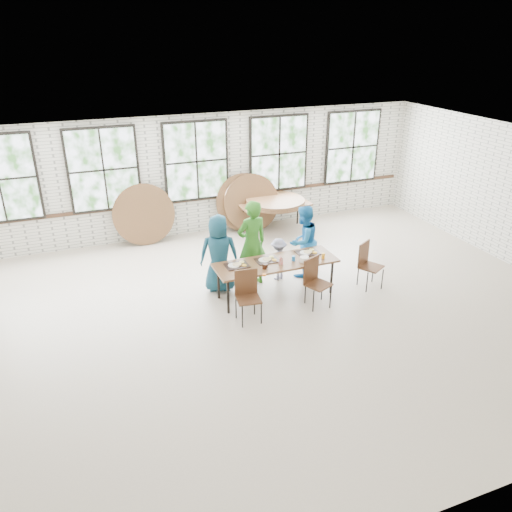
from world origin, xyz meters
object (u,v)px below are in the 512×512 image
(chair_near_left, at_px, (247,291))
(storage_table, at_px, (275,206))
(dining_table, at_px, (276,264))
(chair_near_right, at_px, (315,278))

(chair_near_left, relative_size, storage_table, 0.52)
(dining_table, xyz_separation_m, chair_near_left, (-0.81, -0.60, -0.13))
(chair_near_right, height_order, storage_table, chair_near_right)
(chair_near_left, height_order, chair_near_right, same)
(chair_near_left, bearing_deg, chair_near_right, 8.50)
(dining_table, bearing_deg, chair_near_right, -46.43)
(chair_near_right, xyz_separation_m, storage_table, (0.80, 3.75, 0.13))
(chair_near_left, distance_m, chair_near_right, 1.37)
(chair_near_right, bearing_deg, storage_table, 53.74)
(chair_near_left, bearing_deg, dining_table, 43.59)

